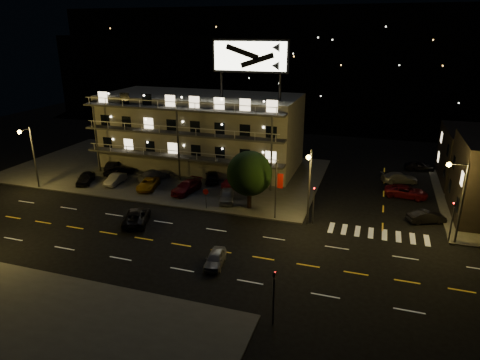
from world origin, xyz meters
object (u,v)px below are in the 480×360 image
(tree, at_px, (249,175))
(road_car_east, at_px, (215,258))
(lot_car_2, at_px, (148,184))
(lot_car_4, at_px, (227,196))
(side_car_0, at_px, (426,217))
(lot_car_7, at_px, (154,175))
(road_car_west, at_px, (137,217))

(tree, bearing_deg, road_car_east, -86.04)
(tree, xyz_separation_m, lot_car_2, (-13.90, 1.84, -3.28))
(lot_car_4, xyz_separation_m, side_car_0, (21.77, 1.38, -0.20))
(lot_car_7, bearing_deg, lot_car_4, 177.60)
(lot_car_2, distance_m, road_car_east, 20.74)
(road_car_west, bearing_deg, lot_car_4, -150.69)
(tree, height_order, lot_car_7, tree)
(tree, bearing_deg, lot_car_4, 164.33)
(road_car_west, bearing_deg, tree, -163.72)
(lot_car_7, bearing_deg, road_car_east, 148.82)
(lot_car_4, xyz_separation_m, lot_car_7, (-11.84, 4.27, 0.02))
(side_car_0, distance_m, road_car_west, 30.37)
(road_car_east, bearing_deg, lot_car_4, 97.78)
(tree, height_order, road_car_west, tree)
(road_car_east, relative_size, road_car_west, 0.71)
(side_car_0, bearing_deg, tree, 72.19)
(lot_car_2, relative_size, lot_car_4, 1.11)
(lot_car_4, bearing_deg, side_car_0, -13.69)
(tree, relative_size, lot_car_7, 1.34)
(side_car_0, height_order, road_car_east, side_car_0)
(tree, distance_m, lot_car_7, 16.00)
(lot_car_4, distance_m, road_car_west, 10.81)
(lot_car_7, distance_m, side_car_0, 33.73)
(lot_car_4, distance_m, lot_car_7, 12.58)
(lot_car_7, distance_m, road_car_east, 23.75)
(lot_car_2, xyz_separation_m, lot_car_7, (-0.92, 3.27, 0.08))
(lot_car_4, relative_size, road_car_east, 1.13)
(lot_car_7, relative_size, side_car_0, 1.25)
(lot_car_4, height_order, lot_car_7, lot_car_7)
(lot_car_4, distance_m, side_car_0, 21.81)
(tree, xyz_separation_m, lot_car_4, (-2.98, 0.84, -3.21))
(tree, height_order, lot_car_4, tree)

